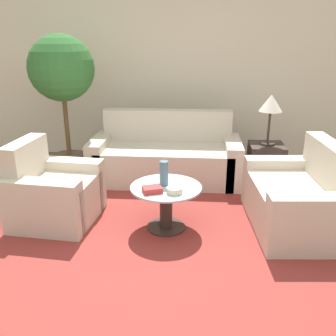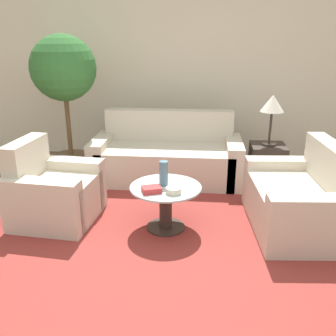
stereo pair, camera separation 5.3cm
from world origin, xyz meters
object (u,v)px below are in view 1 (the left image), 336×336
Objects in this scene: loveseat at (301,200)px; coffee_table at (166,202)px; vase at (164,173)px; armchair at (51,194)px; book_stack at (152,190)px; bowl at (174,190)px; potted_plant at (62,77)px; sofa_main at (166,157)px; table_lamp at (271,105)px.

coffee_table is (-1.33, -0.15, 0.01)m from loveseat.
vase is at bearing -89.51° from loveseat.
armchair reaches higher than book_stack.
armchair is 3.67× the size of vase.
armchair is 6.20× the size of bowl.
vase is (-0.02, 0.03, 0.28)m from coffee_table.
potted_plant is 12.74× the size of bowl.
loveseat reaches higher than coffee_table.
loveseat is at bearing 4.76° from vase.
sofa_main reaches higher than vase.
sofa_main is at bearing 97.45° from bowl.
armchair is at bearing 168.40° from bowl.
armchair is 1.69m from potted_plant.
bowl reaches higher than coffee_table.
armchair is 1.33m from bowl.
bowl reaches higher than book_stack.
loveseat reaches higher than armchair.
sofa_main is at bearing 173.90° from table_lamp.
potted_plant is at bearing 135.53° from vase.
coffee_table is 0.27m from book_stack.
loveseat is 1.83× the size of coffee_table.
coffee_table is at bearing -85.35° from sofa_main.
table_lamp is 2.54× the size of vase.
armchair is 2.73m from table_lamp.
potted_plant is at bearing 178.47° from sofa_main.
armchair is at bearing -79.36° from potted_plant.
book_stack is (-0.09, -0.18, -0.10)m from vase.
potted_plant is 2.36m from bowl.
armchair is at bearing 176.27° from vase.
vase is (1.17, -0.08, 0.29)m from armchair.
table_lamp reaches higher than loveseat.
book_stack reaches higher than coffee_table.
table_lamp reaches higher than armchair.
armchair is 0.70× the size of loveseat.
sofa_main is at bearing -1.53° from potted_plant.
table_lamp is (-0.16, 1.11, 0.74)m from loveseat.
vase is 0.24m from bowl.
loveseat is (2.53, 0.04, 0.00)m from armchair.
table_lamp reaches higher than bowl.
sofa_main is at bearing -34.91° from armchair.
sofa_main reaches higher than loveseat.
coffee_table is 2.28m from potted_plant.
vase reaches higher than book_stack.
armchair is 1.44× the size of table_lamp.
vase is 1.69× the size of bowl.
bowl is (-1.24, -0.30, 0.19)m from loveseat.
vase is (1.42, -1.39, -0.75)m from potted_plant.
sofa_main is at bearing 69.81° from book_stack.
loveseat is 1.39m from vase.
bowl is at bearing -80.71° from loveseat.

